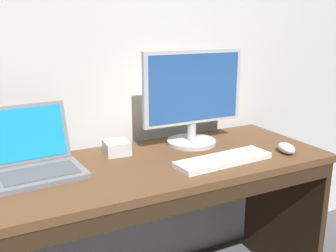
{
  "coord_description": "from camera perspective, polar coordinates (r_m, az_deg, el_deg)",
  "views": [
    {
      "loc": [
        -0.55,
        -1.32,
        1.27
      ],
      "look_at": [
        0.13,
        0.0,
        0.87
      ],
      "focal_mm": 41.25,
      "sensor_mm": 36.0,
      "label": 1
    }
  ],
  "objects": [
    {
      "name": "wired_keyboard",
      "position": [
        1.56,
        8.17,
        -4.94
      ],
      "size": [
        0.42,
        0.14,
        0.02
      ],
      "color": "white",
      "rests_on": "desk"
    },
    {
      "name": "laptop_space_gray",
      "position": [
        1.51,
        -19.03,
        -4.66
      ],
      "size": [
        0.33,
        0.32,
        0.24
      ],
      "color": "slate",
      "rests_on": "desk"
    },
    {
      "name": "desk",
      "position": [
        1.6,
        -3.97,
        -11.77
      ],
      "size": [
        1.58,
        0.57,
        0.73
      ],
      "color": "brown",
      "rests_on": "ground"
    },
    {
      "name": "external_monitor",
      "position": [
        1.72,
        3.76,
        4.09
      ],
      "size": [
        0.49,
        0.22,
        0.43
      ],
      "color": "#B7B7BC",
      "rests_on": "desk"
    },
    {
      "name": "computer_mouse",
      "position": [
        1.72,
        17.08,
        -3.14
      ],
      "size": [
        0.09,
        0.12,
        0.04
      ],
      "primitive_type": "ellipsoid",
      "rotation": [
        0.0,
        0.0,
        -0.26
      ],
      "color": "white",
      "rests_on": "desk"
    },
    {
      "name": "external_drive_box",
      "position": [
        1.65,
        -7.59,
        -3.18
      ],
      "size": [
        0.11,
        0.11,
        0.06
      ],
      "primitive_type": "cube",
      "rotation": [
        0.0,
        0.0,
        -0.07
      ],
      "color": "silver",
      "rests_on": "desk"
    }
  ]
}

